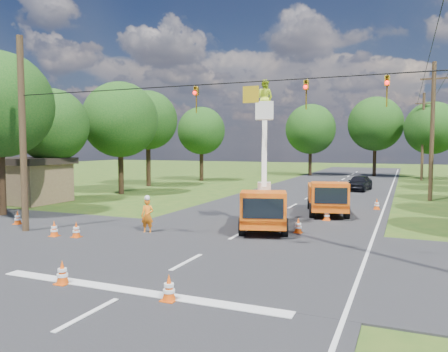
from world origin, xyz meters
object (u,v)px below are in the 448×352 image
at_px(tree_far_c, 432,128).
at_px(traffic_cone_4, 76,230).
at_px(pole_right_far, 423,136).
at_px(traffic_cone_6, 18,218).
at_px(bucket_truck, 264,197).
at_px(distant_car, 359,183).
at_px(pole_left, 23,135).
at_px(tree_left_f, 201,131).
at_px(second_truck, 327,197).
at_px(traffic_cone_3, 327,214).
at_px(ground_worker, 147,216).
at_px(shed, 26,179).
at_px(tree_left_c, 52,125).
at_px(tree_left_d, 120,120).
at_px(pole_right_mid, 432,130).
at_px(tree_left_e, 148,120).
at_px(traffic_cone_0, 62,273).
at_px(traffic_cone_7, 377,204).
at_px(tree_far_a, 311,129).
at_px(tree_far_b, 375,124).
at_px(traffic_cone_1, 169,288).
at_px(traffic_cone_2, 298,226).
at_px(traffic_cone_5, 54,229).

bearing_deg(tree_far_c, traffic_cone_4, -110.56).
bearing_deg(pole_right_far, traffic_cone_6, -116.98).
bearing_deg(bucket_truck, distant_car, 66.47).
distance_m(pole_left, tree_left_f, 30.49).
xyz_separation_m(second_truck, traffic_cone_3, (0.35, -2.27, -0.68)).
distance_m(ground_worker, shed, 15.21).
bearing_deg(distant_car, pole_right_far, 77.56).
height_order(distant_car, tree_left_c, tree_left_c).
bearing_deg(tree_left_d, pole_right_mid, 12.01).
bearing_deg(tree_left_e, traffic_cone_6, -75.17).
relative_size(traffic_cone_0, pole_left, 0.08).
bearing_deg(tree_far_c, pole_right_far, -116.57).
bearing_deg(traffic_cone_7, tree_far_a, 109.16).
relative_size(shed, tree_far_b, 0.53).
bearing_deg(second_truck, tree_far_a, 89.81).
distance_m(traffic_cone_1, tree_far_c, 48.47).
xyz_separation_m(pole_left, tree_left_f, (-5.30, 30.00, 1.19)).
bearing_deg(tree_left_f, tree_left_c, -94.63).
xyz_separation_m(shed, tree_far_a, (13.00, 35.00, 4.57)).
xyz_separation_m(pole_right_far, shed, (-26.50, -32.00, -3.49)).
relative_size(traffic_cone_2, tree_far_c, 0.08).
distance_m(traffic_cone_2, pole_right_far, 36.37).
bearing_deg(tree_far_a, tree_left_e, -119.33).
xyz_separation_m(distant_car, tree_far_a, (-8.02, 17.70, 5.48)).
bearing_deg(tree_left_d, shed, -113.20).
height_order(traffic_cone_0, tree_far_a, tree_far_a).
bearing_deg(traffic_cone_0, traffic_cone_3, 69.28).
xyz_separation_m(traffic_cone_1, traffic_cone_7, (3.91, 19.06, 0.00)).
height_order(shed, tree_left_c, tree_left_c).
height_order(traffic_cone_7, pole_right_mid, pole_right_mid).
height_order(bucket_truck, shed, bucket_truck).
bearing_deg(traffic_cone_3, tree_far_a, 102.99).
xyz_separation_m(traffic_cone_1, tree_left_d, (-16.29, 20.43, 5.77)).
height_order(traffic_cone_1, traffic_cone_5, same).
xyz_separation_m(traffic_cone_4, traffic_cone_7, (11.53, 13.83, 0.00)).
bearing_deg(pole_right_far, tree_far_a, 167.47).
xyz_separation_m(second_truck, tree_left_c, (-19.14, -1.62, 4.40)).
bearing_deg(traffic_cone_3, shed, -179.03).
bearing_deg(bucket_truck, tree_left_c, 149.25).
bearing_deg(traffic_cone_1, traffic_cone_4, 145.55).
bearing_deg(tree_left_f, tree_far_a, 52.99).
bearing_deg(traffic_cone_4, pole_right_far, 69.75).
distance_m(distant_car, tree_left_d, 21.45).
relative_size(traffic_cone_0, traffic_cone_7, 1.00).
bearing_deg(traffic_cone_2, traffic_cone_5, -153.30).
relative_size(traffic_cone_0, pole_right_far, 0.07).
bearing_deg(tree_far_a, traffic_cone_5, -93.12).
xyz_separation_m(traffic_cone_4, traffic_cone_5, (-1.03, -0.22, 0.00)).
bearing_deg(traffic_cone_3, pole_right_mid, 64.68).
bearing_deg(traffic_cone_6, traffic_cone_5, -21.83).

